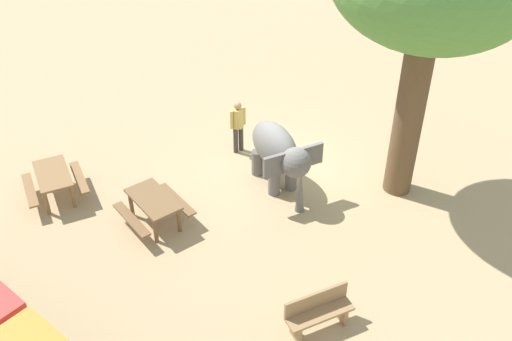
# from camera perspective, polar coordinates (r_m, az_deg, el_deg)

# --- Properties ---
(ground_plane) EXTENTS (60.00, 60.00, 0.00)m
(ground_plane) POSITION_cam_1_polar(r_m,az_deg,el_deg) (15.93, 2.87, -0.46)
(ground_plane) COLOR tan
(elephant) EXTENTS (2.42, 1.97, 1.70)m
(elephant) POSITION_cam_1_polar(r_m,az_deg,el_deg) (14.91, 2.27, 1.83)
(elephant) COLOR slate
(elephant) RESTS_ON ground_plane
(person_handler) EXTENTS (0.32, 0.49, 1.62)m
(person_handler) POSITION_cam_1_polar(r_m,az_deg,el_deg) (16.39, -1.78, 4.70)
(person_handler) COLOR #3F3833
(person_handler) RESTS_ON ground_plane
(wooden_bench) EXTENTS (0.95, 1.44, 0.88)m
(wooden_bench) POSITION_cam_1_polar(r_m,az_deg,el_deg) (11.82, 6.15, -13.57)
(wooden_bench) COLOR #9E7A51
(wooden_bench) RESTS_ON ground_plane
(picnic_table_near) EXTENTS (1.98, 1.97, 0.78)m
(picnic_table_near) POSITION_cam_1_polar(r_m,az_deg,el_deg) (15.66, -19.30, -0.80)
(picnic_table_near) COLOR olive
(picnic_table_near) RESTS_ON ground_plane
(picnic_table_far) EXTENTS (1.79, 1.78, 0.78)m
(picnic_table_far) POSITION_cam_1_polar(r_m,az_deg,el_deg) (14.18, -10.04, -3.32)
(picnic_table_far) COLOR brown
(picnic_table_far) RESTS_ON ground_plane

